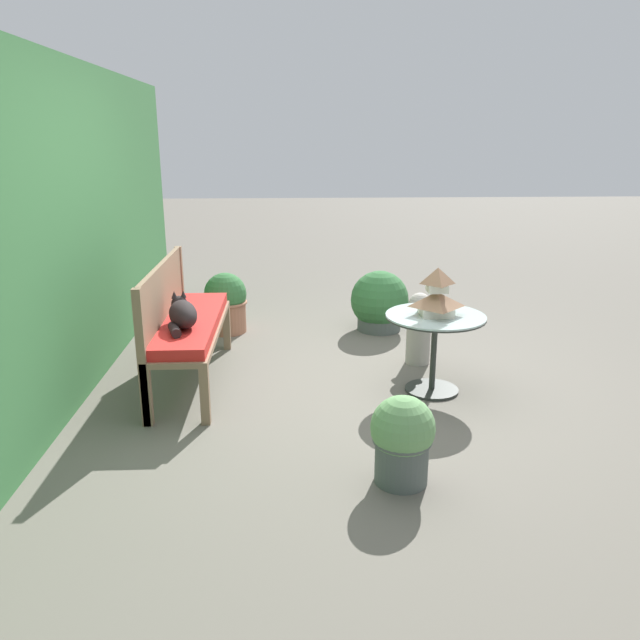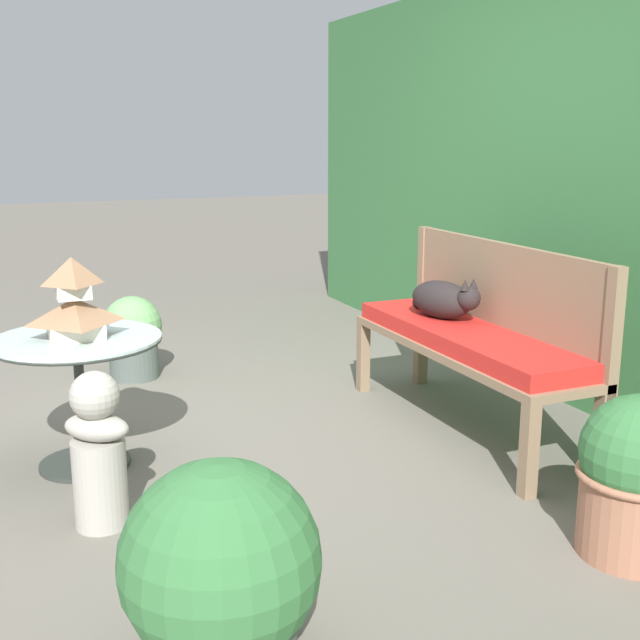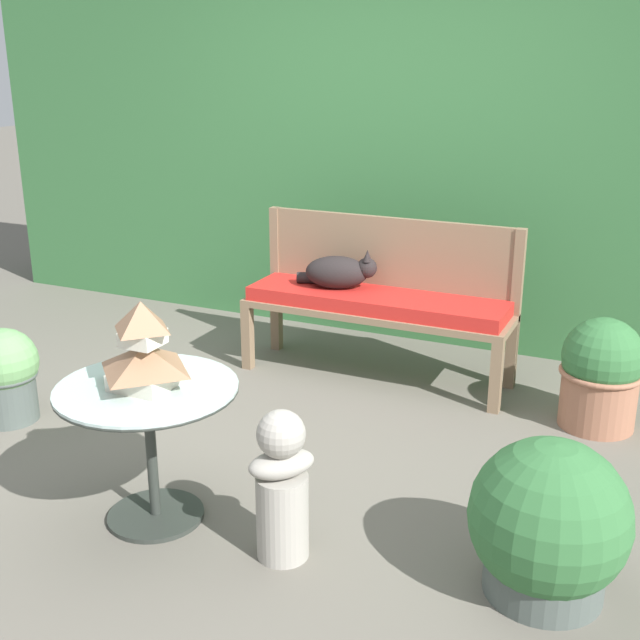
{
  "view_description": "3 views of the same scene",
  "coord_description": "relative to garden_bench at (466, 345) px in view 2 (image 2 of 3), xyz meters",
  "views": [
    {
      "loc": [
        -4.4,
        0.41,
        1.85
      ],
      "look_at": [
        0.18,
        0.19,
        0.49
      ],
      "focal_mm": 35.0,
      "sensor_mm": 36.0,
      "label": 1
    },
    {
      "loc": [
        3.42,
        -0.99,
        1.46
      ],
      "look_at": [
        -0.08,
        0.51,
        0.57
      ],
      "focal_mm": 45.0,
      "sensor_mm": 36.0,
      "label": 2
    },
    {
      "loc": [
        1.76,
        -3.01,
        1.85
      ],
      "look_at": [
        0.11,
        0.56,
        0.54
      ],
      "focal_mm": 45.0,
      "sensor_mm": 36.0,
      "label": 3
    }
  ],
  "objects": [
    {
      "name": "garden_bust",
      "position": [
        0.33,
        -1.83,
        -0.14
      ],
      "size": [
        0.28,
        0.29,
        0.61
      ],
      "rotation": [
        0.0,
        0.0,
        0.86
      ],
      "color": "#A39E93",
      "rests_on": "ground"
    },
    {
      "name": "potted_plant_patio_mid",
      "position": [
        1.28,
        -1.63,
        -0.17
      ],
      "size": [
        0.57,
        0.57,
        0.59
      ],
      "color": "#4C5651",
      "rests_on": "ground"
    },
    {
      "name": "foliage_hedge_back",
      "position": [
        -0.19,
        1.11,
        0.75
      ],
      "size": [
        6.4,
        0.75,
        2.38
      ],
      "primitive_type": "cube",
      "color": "#38703D",
      "rests_on": "ground"
    },
    {
      "name": "potted_plant_bench_right",
      "position": [
        1.28,
        -0.13,
        -0.15
      ],
      "size": [
        0.42,
        0.42,
        0.59
      ],
      "color": "#9E664C",
      "rests_on": "ground"
    },
    {
      "name": "cat",
      "position": [
        -0.25,
        0.02,
        0.18
      ],
      "size": [
        0.5,
        0.29,
        0.23
      ],
      "rotation": [
        0.0,
        0.0,
        0.3
      ],
      "color": "black",
      "rests_on": "garden_bench"
    },
    {
      "name": "potted_plant_table_far",
      "position": [
        -1.54,
        -1.36,
        -0.18
      ],
      "size": [
        0.36,
        0.36,
        0.51
      ],
      "color": "#4C5651",
      "rests_on": "ground"
    },
    {
      "name": "bench_backrest",
      "position": [
        -0.0,
        0.2,
        0.23
      ],
      "size": [
        1.59,
        0.06,
        0.94
      ],
      "color": "#7F664C",
      "rests_on": "ground"
    },
    {
      "name": "ground",
      "position": [
        -0.19,
        -1.18,
        -0.44
      ],
      "size": [
        30.0,
        30.0,
        0.0
      ],
      "primitive_type": "plane",
      "color": "#666056"
    },
    {
      "name": "garden_bench",
      "position": [
        0.0,
        0.0,
        0.0
      ],
      "size": [
        1.59,
        0.44,
        0.52
      ],
      "color": "#7F664C",
      "rests_on": "ground"
    },
    {
      "name": "pagoda_birdhouse",
      "position": [
        -0.28,
        -1.82,
        0.3
      ],
      "size": [
        0.31,
        0.31,
        0.35
      ],
      "color": "silver",
      "rests_on": "patio_table"
    },
    {
      "name": "patio_table",
      "position": [
        -0.28,
        -1.82,
        0.03
      ],
      "size": [
        0.73,
        0.73,
        0.6
      ],
      "color": "#2D332D",
      "rests_on": "ground"
    }
  ]
}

